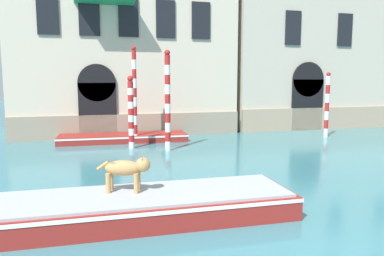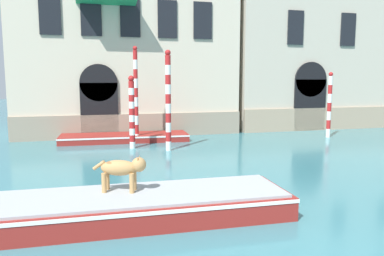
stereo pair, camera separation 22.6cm
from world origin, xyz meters
name	(u,v)px [view 1 (the left image)]	position (x,y,z in m)	size (l,w,h in m)	color
boat_foreground	(117,208)	(-3.23, 4.99, 0.31)	(8.00, 2.17, 0.59)	maroon
dog_on_deck	(127,169)	(-2.98, 5.23, 1.12)	(1.18, 0.60, 0.81)	tan
boat_moored_near_palazzo	(123,137)	(-2.11, 15.71, 0.19)	(6.40, 2.13, 0.36)	maroon
mooring_pole_0	(135,95)	(-1.58, 15.08, 2.35)	(0.22, 0.22, 4.66)	white
mooring_pole_1	(131,112)	(-1.93, 13.67, 1.65)	(0.26, 0.26, 3.26)	white
mooring_pole_2	(327,105)	(8.53, 14.19, 1.75)	(0.23, 0.23, 3.47)	white
mooring_pole_3	(168,101)	(-0.46, 12.71, 2.19)	(0.25, 0.25, 4.34)	white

